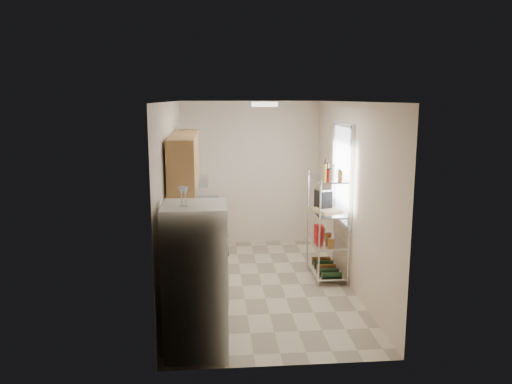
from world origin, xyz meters
TOP-DOWN VIEW (x-y plane):
  - room at (0.00, 0.00)m, footprint 2.52×4.42m
  - counter_run at (-0.92, 0.44)m, footprint 0.63×3.51m
  - upper_cabinets at (-1.05, 0.10)m, footprint 0.33×2.20m
  - range_hood at (-1.00, 0.90)m, footprint 0.50×0.60m
  - window at (1.23, 0.35)m, footprint 0.06×1.00m
  - bakers_rack at (1.00, 0.30)m, footprint 0.45×0.90m
  - ceiling_dome at (0.00, -0.30)m, footprint 0.34×0.34m
  - refrigerator at (-0.87, -1.81)m, footprint 0.66×0.66m
  - wine_glass_a at (-0.95, -1.92)m, footprint 0.07×0.07m
  - wine_glass_b at (-0.99, -1.88)m, footprint 0.07×0.07m
  - rice_cooker at (-0.95, 0.39)m, footprint 0.25×0.25m
  - frying_pan_large at (-0.97, 1.00)m, footprint 0.32×0.32m
  - frying_pan_small at (-0.88, 1.03)m, footprint 0.25×0.25m
  - cutting_board at (0.99, 0.30)m, footprint 0.44×0.50m
  - espresso_machine at (0.96, 0.45)m, footprint 0.24×0.30m
  - storage_bag at (0.93, 0.54)m, footprint 0.12×0.16m

SIDE VIEW (x-z plane):
  - counter_run at x=-0.92m, z-range 0.00..0.90m
  - storage_bag at x=0.93m, z-range 0.56..0.73m
  - refrigerator at x=-0.87m, z-range 0.00..1.59m
  - frying_pan_large at x=-0.97m, z-range 0.90..0.94m
  - frying_pan_small at x=-0.88m, z-range 0.90..0.94m
  - rice_cooker at x=-0.95m, z-range 0.90..1.10m
  - cutting_board at x=0.99m, z-range 1.01..1.04m
  - bakers_rack at x=1.00m, z-range 0.24..1.97m
  - espresso_machine at x=0.96m, z-range 1.01..1.32m
  - room at x=0.00m, z-range -0.01..2.61m
  - range_hood at x=-1.00m, z-range 1.33..1.45m
  - window at x=1.23m, z-range 0.82..2.28m
  - wine_glass_b at x=-0.99m, z-range 1.59..1.79m
  - wine_glass_a at x=-0.95m, z-range 1.59..1.79m
  - upper_cabinets at x=-1.05m, z-range 1.45..2.17m
  - ceiling_dome at x=0.00m, z-range 2.54..2.60m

